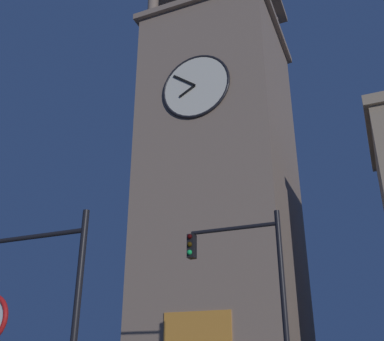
% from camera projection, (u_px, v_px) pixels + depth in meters
% --- Properties ---
extents(clocktower, '(8.32, 8.37, 28.98)m').
position_uv_depth(clocktower, '(222.00, 184.00, 26.43)').
color(clocktower, gray).
rests_on(clocktower, ground_plane).
extents(traffic_signal_near, '(4.06, 0.41, 5.24)m').
position_uv_depth(traffic_signal_near, '(32.00, 286.00, 10.98)').
color(traffic_signal_near, black).
rests_on(traffic_signal_near, ground_plane).
extents(traffic_signal_far, '(2.94, 0.41, 5.98)m').
position_uv_depth(traffic_signal_far, '(252.00, 283.00, 13.02)').
color(traffic_signal_far, black).
rests_on(traffic_signal_far, ground_plane).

